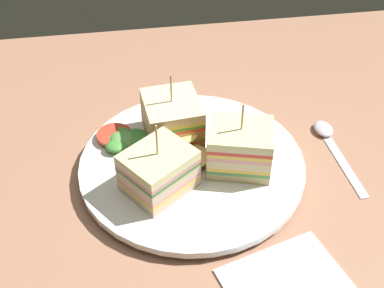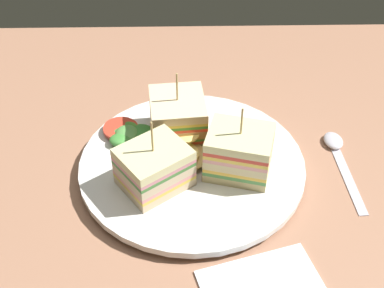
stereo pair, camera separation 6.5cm
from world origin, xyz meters
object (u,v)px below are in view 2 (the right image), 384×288
plate (192,165)px  sandwich_wedge_0 (178,117)px  sandwich_wedge_2 (239,152)px  chip_pile (187,149)px  spoon (338,151)px  sandwich_wedge_1 (155,167)px

plate → sandwich_wedge_0: sandwich_wedge_0 is taller
sandwich_wedge_2 → chip_pile: size_ratio=1.37×
sandwich_wedge_2 → spoon: (13.80, 4.50, -4.21)cm
plate → chip_pile: (-0.60, 0.83, 2.01)cm
sandwich_wedge_2 → chip_pile: sandwich_wedge_2 is taller
sandwich_wedge_0 → sandwich_wedge_2: size_ratio=1.00×
plate → sandwich_wedge_1: size_ratio=2.86×
sandwich_wedge_0 → sandwich_wedge_1: 9.68cm
sandwich_wedge_2 → spoon: bearing=-146.9°
chip_pile → spoon: chip_pile is taller
chip_pile → sandwich_wedge_2: bearing=-20.8°
sandwich_wedge_1 → chip_pile: 6.13cm
plate → sandwich_wedge_0: bearing=107.5°
sandwich_wedge_1 → chip_pile: sandwich_wedge_1 is taller
sandwich_wedge_0 → chip_pile: 5.07cm
sandwich_wedge_0 → sandwich_wedge_1: same height
sandwich_wedge_0 → chip_pile: (1.15, -4.73, -1.43)cm
sandwich_wedge_1 → spoon: (23.92, 6.68, -3.94)cm
plate → sandwich_wedge_0: size_ratio=2.98×
sandwich_wedge_1 → sandwich_wedge_0: bearing=37.3°
sandwich_wedge_1 → sandwich_wedge_2: (10.12, 2.18, 0.26)cm
sandwich_wedge_1 → sandwich_wedge_2: 10.36cm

